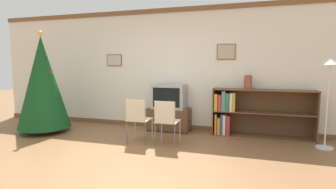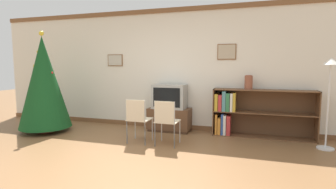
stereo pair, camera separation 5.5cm
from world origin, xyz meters
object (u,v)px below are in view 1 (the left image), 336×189
object	(u,v)px
christmas_tree	(43,82)
standing_lamp	(329,79)
folding_chair_right	(166,120)
tv_console	(169,119)
folding_chair_left	(138,118)
bookshelf	(245,112)
television	(169,96)
vase	(248,82)

from	to	relation	value
christmas_tree	standing_lamp	bearing A→B (deg)	5.00
christmas_tree	folding_chair_right	bearing A→B (deg)	-3.86
tv_console	folding_chair_left	distance (m)	1.13
bookshelf	folding_chair_right	bearing A→B (deg)	-139.48
television	vase	bearing A→B (deg)	1.65
television	folding_chair_right	xyz separation A→B (m)	(0.27, -1.07, -0.29)
television	standing_lamp	distance (m)	3.01
television	folding_chair_left	size ratio (longest dim) A/B	0.87
folding_chair_left	folding_chair_right	xyz separation A→B (m)	(0.55, 0.00, 0.00)
folding_chair_left	standing_lamp	size ratio (longest dim) A/B	0.52
folding_chair_left	bookshelf	world-z (taller)	bookshelf
christmas_tree	folding_chair_right	xyz separation A→B (m)	(2.83, -0.19, -0.60)
bookshelf	standing_lamp	xyz separation A→B (m)	(1.35, -0.46, 0.71)
folding_chair_right	standing_lamp	size ratio (longest dim) A/B	0.52
tv_console	standing_lamp	xyz separation A→B (m)	(2.95, -0.40, 0.95)
television	folding_chair_right	bearing A→B (deg)	-75.58
television	vase	distance (m)	1.68
folding_chair_left	bookshelf	size ratio (longest dim) A/B	0.42
folding_chair_left	folding_chair_right	bearing A→B (deg)	0.00
folding_chair_left	standing_lamp	world-z (taller)	standing_lamp
television	bookshelf	xyz separation A→B (m)	(1.60, 0.06, -0.27)
folding_chair_right	standing_lamp	distance (m)	2.85
christmas_tree	folding_chair_left	xyz separation A→B (m)	(2.28, -0.19, -0.60)
vase	standing_lamp	distance (m)	1.38
tv_console	television	world-z (taller)	television
tv_console	folding_chair_left	xyz separation A→B (m)	(-0.27, -1.07, 0.22)
tv_console	television	xyz separation A→B (m)	(0.00, -0.00, 0.51)
folding_chair_right	vase	world-z (taller)	vase
christmas_tree	tv_console	bearing A→B (deg)	19.01
tv_console	bookshelf	xyz separation A→B (m)	(1.60, 0.06, 0.24)
television	folding_chair_right	distance (m)	1.14
television	folding_chair_left	distance (m)	1.14
folding_chair_right	vase	xyz separation A→B (m)	(1.37, 1.12, 0.63)
television	vase	size ratio (longest dim) A/B	2.51
christmas_tree	folding_chair_right	world-z (taller)	christmas_tree
television	bookshelf	size ratio (longest dim) A/B	0.37
television	tv_console	bearing A→B (deg)	90.00
television	standing_lamp	xyz separation A→B (m)	(2.95, -0.40, 0.44)
christmas_tree	television	size ratio (longest dim) A/B	3.01
christmas_tree	folding_chair_left	world-z (taller)	christmas_tree
television	standing_lamp	size ratio (longest dim) A/B	0.46
folding_chair_right	bookshelf	xyz separation A→B (m)	(1.33, 1.13, 0.02)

